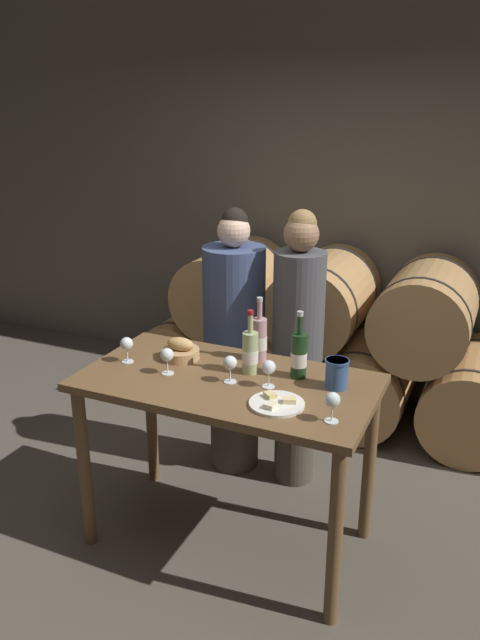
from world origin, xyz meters
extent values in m
plane|color=#564F44|center=(0.00, 0.00, 0.00)|extent=(10.00, 10.00, 0.00)
cube|color=#60594F|center=(0.00, 2.15, 1.60)|extent=(10.00, 0.12, 3.20)
cylinder|color=tan|center=(-1.05, 1.59, 0.31)|extent=(0.61, 0.88, 0.61)
cylinder|color=#2D2D33|center=(-1.05, 1.31, 0.31)|extent=(0.62, 0.02, 0.62)
cylinder|color=#2D2D33|center=(-1.05, 1.87, 0.31)|extent=(0.62, 0.02, 0.62)
cylinder|color=tan|center=(-0.35, 1.59, 0.31)|extent=(0.61, 0.88, 0.61)
cylinder|color=#2D2D33|center=(-0.35, 1.31, 0.31)|extent=(0.62, 0.02, 0.62)
cylinder|color=#2D2D33|center=(-0.35, 1.87, 0.31)|extent=(0.62, 0.02, 0.62)
cylinder|color=tan|center=(0.35, 1.59, 0.31)|extent=(0.61, 0.88, 0.61)
cylinder|color=#2D2D33|center=(0.35, 1.31, 0.31)|extent=(0.62, 0.02, 0.62)
cylinder|color=#2D2D33|center=(0.35, 1.87, 0.31)|extent=(0.62, 0.02, 0.62)
cylinder|color=tan|center=(1.05, 1.59, 0.31)|extent=(0.61, 0.88, 0.61)
cylinder|color=#2D2D33|center=(1.05, 1.31, 0.31)|extent=(0.62, 0.02, 0.62)
cylinder|color=#2D2D33|center=(1.05, 1.87, 0.31)|extent=(0.62, 0.02, 0.62)
cylinder|color=tan|center=(-0.70, 1.59, 0.85)|extent=(0.61, 0.88, 0.61)
cylinder|color=#2D2D33|center=(-0.70, 1.31, 0.85)|extent=(0.62, 0.02, 0.62)
cylinder|color=#2D2D33|center=(-0.70, 1.87, 0.85)|extent=(0.62, 0.02, 0.62)
cylinder|color=tan|center=(0.00, 1.59, 0.85)|extent=(0.61, 0.88, 0.61)
cylinder|color=#2D2D33|center=(0.00, 1.31, 0.85)|extent=(0.62, 0.02, 0.62)
cylinder|color=#2D2D33|center=(0.00, 1.87, 0.85)|extent=(0.62, 0.02, 0.62)
cylinder|color=tan|center=(0.70, 1.59, 0.85)|extent=(0.61, 0.88, 0.61)
cylinder|color=#2D2D33|center=(0.70, 1.31, 0.85)|extent=(0.62, 0.02, 0.62)
cylinder|color=#2D2D33|center=(0.70, 1.87, 0.85)|extent=(0.62, 0.02, 0.62)
cylinder|color=brown|center=(-0.64, -0.31, 0.44)|extent=(0.06, 0.06, 0.88)
cylinder|color=brown|center=(0.64, -0.31, 0.44)|extent=(0.06, 0.06, 0.88)
cylinder|color=brown|center=(-0.64, 0.31, 0.44)|extent=(0.06, 0.06, 0.88)
cylinder|color=brown|center=(0.64, 0.31, 0.44)|extent=(0.06, 0.06, 0.88)
cube|color=brown|center=(0.00, 0.00, 0.90)|extent=(1.41, 0.75, 0.04)
cylinder|color=#4C4238|center=(-0.27, 0.68, 0.39)|extent=(0.30, 0.30, 0.78)
cylinder|color=#3D4C75|center=(-0.27, 0.68, 1.09)|extent=(0.36, 0.36, 0.62)
sphere|color=beige|center=(-0.27, 0.68, 1.49)|extent=(0.19, 0.19, 0.19)
sphere|color=black|center=(-0.27, 0.69, 1.54)|extent=(0.15, 0.15, 0.15)
cylinder|color=#4C4238|center=(0.12, 0.68, 0.39)|extent=(0.24, 0.24, 0.78)
cylinder|color=#4C4C51|center=(0.12, 0.68, 1.09)|extent=(0.29, 0.29, 0.62)
sphere|color=#997051|center=(0.12, 0.68, 1.50)|extent=(0.19, 0.19, 0.19)
sphere|color=olive|center=(0.12, 0.69, 1.55)|extent=(0.16, 0.16, 0.16)
cylinder|color=#193819|center=(0.30, 0.16, 1.03)|extent=(0.08, 0.08, 0.22)
cylinder|color=#193819|center=(0.30, 0.16, 1.19)|extent=(0.03, 0.03, 0.09)
cylinder|color=#B7B7BC|center=(0.30, 0.16, 1.24)|extent=(0.03, 0.03, 0.02)
cylinder|color=white|center=(0.30, 0.16, 1.01)|extent=(0.08, 0.08, 0.07)
cylinder|color=#ADBC7F|center=(0.07, 0.11, 1.02)|extent=(0.08, 0.08, 0.21)
cylinder|color=#ADBC7F|center=(0.07, 0.11, 1.17)|extent=(0.03, 0.03, 0.09)
cylinder|color=maroon|center=(0.07, 0.11, 1.23)|extent=(0.03, 0.03, 0.02)
cylinder|color=white|center=(0.07, 0.11, 1.01)|extent=(0.08, 0.08, 0.07)
cylinder|color=#BC8E93|center=(0.05, 0.28, 1.03)|extent=(0.08, 0.08, 0.22)
cylinder|color=#BC8E93|center=(0.05, 0.28, 1.19)|extent=(0.03, 0.03, 0.09)
cylinder|color=#B7B7BC|center=(0.05, 0.28, 1.24)|extent=(0.03, 0.03, 0.02)
cylinder|color=white|center=(0.05, 0.28, 1.01)|extent=(0.08, 0.08, 0.07)
cylinder|color=#335693|center=(0.50, 0.12, 0.99)|extent=(0.10, 0.10, 0.14)
cylinder|color=#335693|center=(0.50, 0.12, 1.05)|extent=(0.11, 0.11, 0.01)
cylinder|color=tan|center=(-0.33, 0.13, 0.95)|extent=(0.19, 0.19, 0.05)
ellipsoid|color=tan|center=(-0.33, 0.13, 1.00)|extent=(0.15, 0.09, 0.07)
cylinder|color=white|center=(0.31, -0.16, 0.93)|extent=(0.25, 0.25, 0.01)
cube|color=beige|center=(0.36, -0.14, 0.95)|extent=(0.07, 0.06, 0.02)
cube|color=#E0CC7F|center=(0.27, -0.12, 0.95)|extent=(0.07, 0.07, 0.02)
cube|color=beige|center=(0.31, -0.21, 0.95)|extent=(0.05, 0.06, 0.02)
cylinder|color=white|center=(-0.55, -0.02, 0.92)|extent=(0.06, 0.06, 0.00)
cylinder|color=white|center=(-0.55, -0.02, 0.96)|extent=(0.01, 0.01, 0.07)
sphere|color=white|center=(-0.55, -0.02, 1.02)|extent=(0.07, 0.07, 0.07)
cylinder|color=white|center=(-0.29, -0.06, 0.92)|extent=(0.06, 0.06, 0.00)
cylinder|color=white|center=(-0.29, -0.06, 0.96)|extent=(0.01, 0.01, 0.07)
sphere|color=white|center=(-0.29, -0.06, 1.02)|extent=(0.07, 0.07, 0.07)
cylinder|color=white|center=(0.03, -0.03, 0.92)|extent=(0.06, 0.06, 0.00)
cylinder|color=white|center=(0.03, -0.03, 0.96)|extent=(0.01, 0.01, 0.07)
sphere|color=white|center=(0.03, -0.03, 1.02)|extent=(0.07, 0.07, 0.07)
cylinder|color=white|center=(0.21, 0.00, 0.92)|extent=(0.06, 0.06, 0.00)
cylinder|color=white|center=(0.21, 0.00, 0.96)|extent=(0.01, 0.01, 0.07)
sphere|color=white|center=(0.21, 0.00, 1.02)|extent=(0.07, 0.07, 0.07)
cylinder|color=white|center=(0.57, -0.20, 0.92)|extent=(0.06, 0.06, 0.00)
cylinder|color=white|center=(0.57, -0.20, 0.96)|extent=(0.01, 0.01, 0.07)
sphere|color=white|center=(0.57, -0.20, 1.02)|extent=(0.07, 0.07, 0.07)
camera|label=1|loc=(1.16, -2.45, 2.18)|focal=35.00mm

